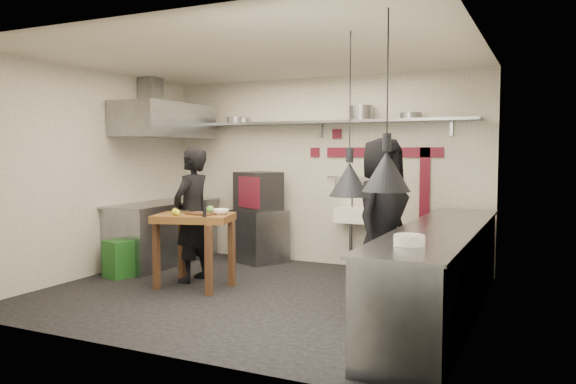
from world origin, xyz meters
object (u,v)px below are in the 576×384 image
at_px(prep_table, 194,251).
at_px(chef_right, 382,218).
at_px(chef_left, 192,215).
at_px(combi_oven, 258,191).
at_px(oven_stand, 259,236).
at_px(green_bin, 119,259).

xyz_separation_m(prep_table, chef_right, (2.21, 0.58, 0.46)).
bearing_deg(chef_left, prep_table, 40.16).
bearing_deg(combi_oven, oven_stand, 129.53).
xyz_separation_m(oven_stand, green_bin, (-1.18, -1.78, -0.15)).
bearing_deg(chef_left, oven_stand, 175.55).
relative_size(green_bin, chef_right, 0.27).
bearing_deg(prep_table, chef_left, 111.64).
distance_m(green_bin, chef_right, 3.56).
bearing_deg(chef_right, green_bin, 110.27).
bearing_deg(prep_table, oven_stand, 75.34).
bearing_deg(chef_left, green_bin, -74.93).
xyz_separation_m(oven_stand, combi_oven, (0.01, -0.04, 0.69)).
height_order(combi_oven, chef_left, chef_left).
bearing_deg(chef_right, oven_stand, 72.87).
bearing_deg(combi_oven, green_bin, -99.53).
relative_size(combi_oven, chef_left, 0.33).
relative_size(combi_oven, prep_table, 0.63).
xyz_separation_m(prep_table, chef_left, (-0.23, 0.29, 0.41)).
bearing_deg(chef_right, combi_oven, 73.52).
relative_size(combi_oven, chef_right, 0.31).
distance_m(oven_stand, chef_left, 1.61).
relative_size(green_bin, prep_table, 0.54).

